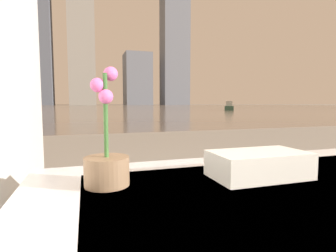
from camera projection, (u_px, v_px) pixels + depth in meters
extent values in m
cylinder|color=#8C6B4C|center=(107.00, 171.00, 0.73)|extent=(0.12, 0.12, 0.08)
cylinder|color=#38662D|center=(106.00, 116.00, 0.72)|extent=(0.01, 0.01, 0.23)
sphere|color=pink|center=(111.00, 74.00, 0.72)|extent=(0.04, 0.04, 0.04)
sphere|color=pink|center=(97.00, 85.00, 0.71)|extent=(0.04, 0.04, 0.04)
sphere|color=pink|center=(106.00, 97.00, 0.71)|extent=(0.04, 0.04, 0.04)
cube|color=silver|center=(258.00, 171.00, 0.81)|extent=(0.29, 0.17, 0.04)
cube|color=silver|center=(259.00, 158.00, 0.81)|extent=(0.29, 0.17, 0.04)
cube|color=gray|center=(89.00, 107.00, 59.04)|extent=(180.00, 110.00, 0.01)
cube|color=#335647|center=(229.00, 108.00, 28.85)|extent=(2.18, 2.82, 0.48)
cube|color=silver|center=(229.00, 103.00, 28.81)|extent=(1.10, 1.22, 0.54)
cube|color=#4C515B|center=(43.00, 36.00, 104.95)|extent=(6.30, 9.59, 55.69)
cube|color=gray|center=(80.00, 9.00, 108.31)|extent=(10.67, 9.99, 79.49)
cube|color=slate|center=(137.00, 79.00, 117.86)|extent=(11.55, 12.13, 22.93)
cube|color=slate|center=(175.00, 24.00, 120.94)|extent=(12.10, 9.33, 74.28)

